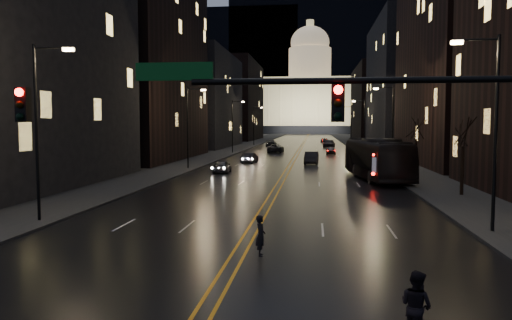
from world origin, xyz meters
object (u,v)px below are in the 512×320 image
(pedestrian_b, at_px, (416,306))
(oncoming_car_b, at_px, (250,158))
(traffic_signal, at_px, (430,122))
(oncoming_car_a, at_px, (222,166))
(receding_car_a, at_px, (311,158))
(bus, at_px, (377,159))
(pedestrian_a, at_px, (261,236))

(pedestrian_b, bearing_deg, oncoming_car_b, -29.34)
(traffic_signal, bearing_deg, oncoming_car_a, 108.83)
(oncoming_car_a, relative_size, receding_car_a, 0.85)
(oncoming_car_b, bearing_deg, receding_car_a, -177.53)
(pedestrian_b, bearing_deg, bus, -46.41)
(oncoming_car_a, xyz_separation_m, pedestrian_a, (7.41, -31.48, 0.11))
(bus, height_order, oncoming_car_b, bus)
(oncoming_car_a, xyz_separation_m, oncoming_car_b, (1.17, 12.89, -0.02))
(bus, distance_m, oncoming_car_a, 15.63)
(pedestrian_a, bearing_deg, bus, -25.62)
(bus, bearing_deg, pedestrian_b, -103.06)
(receding_car_a, xyz_separation_m, pedestrian_a, (-1.62, -43.81, 0.02))
(oncoming_car_a, xyz_separation_m, pedestrian_b, (11.79, -38.48, 0.16))
(bus, height_order, oncoming_car_a, bus)
(bus, distance_m, oncoming_car_b, 21.98)
(oncoming_car_b, relative_size, pedestrian_a, 2.53)
(bus, bearing_deg, traffic_signal, -102.25)
(oncoming_car_b, distance_m, receding_car_a, 7.88)
(pedestrian_a, xyz_separation_m, pedestrian_b, (4.38, -7.00, 0.05))
(oncoming_car_a, bearing_deg, traffic_signal, 106.10)
(oncoming_car_b, distance_m, pedestrian_a, 44.81)
(traffic_signal, relative_size, pedestrian_a, 10.93)
(receding_car_a, bearing_deg, pedestrian_b, -84.73)
(traffic_signal, height_order, receding_car_a, traffic_signal)
(traffic_signal, xyz_separation_m, receding_car_a, (-3.41, 48.82, -4.33))
(traffic_signal, xyz_separation_m, pedestrian_b, (-0.65, -2.00, -4.26))
(receding_car_a, distance_m, pedestrian_b, 50.89)
(traffic_signal, distance_m, bus, 32.62)
(traffic_signal, relative_size, oncoming_car_a, 4.34)
(bus, bearing_deg, receding_car_a, 102.36)
(bus, bearing_deg, oncoming_car_a, 156.98)
(traffic_signal, distance_m, pedestrian_a, 8.30)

